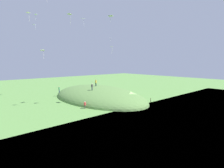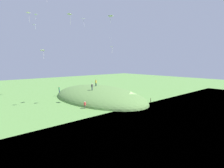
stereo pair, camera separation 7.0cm
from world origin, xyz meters
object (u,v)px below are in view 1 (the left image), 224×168
kite_2 (111,16)px  kite_4 (28,13)px  person_with_child (96,82)px  person_on_hilltop (92,86)px  kite_5 (83,19)px  kite_9 (34,25)px  kite_6 (110,38)px  kite_1 (112,47)px  mooring_post (151,100)px  person_near_shore (59,89)px  person_watching_kites (85,104)px  kite_3 (43,51)px  kite_0 (70,15)px  kite_7 (36,15)px

kite_2 → kite_4: bearing=22.1°
person_with_child → person_on_hilltop: size_ratio=1.09×
kite_5 → kite_9: 18.08m
person_on_hilltop → kite_5: size_ratio=0.98×
person_on_hilltop → kite_6: (2.85, -8.34, 12.11)m
kite_1 → kite_9: 21.60m
mooring_post → person_near_shore: bearing=31.5°
person_watching_kites → mooring_post: person_watching_kites is taller
kite_1 → kite_3: kite_1 is taller
person_near_shore → kite_6: bearing=-14.4°
person_watching_kites → kite_6: bearing=155.8°
person_near_shore → mooring_post: bearing=-32.4°
person_on_hilltop → kite_1: bearing=-120.9°
person_with_child → person_watching_kites: 11.03m
person_on_hilltop → kite_3: (2.13, 10.60, 7.95)m
kite_0 → kite_6: kite_0 is taller
person_on_hilltop → kite_2: size_ratio=1.14×
person_watching_kites → kite_7: (7.87, 6.33, 18.27)m
person_on_hilltop → kite_0: size_ratio=0.72×
kite_6 → mooring_post: bearing=-169.6°
kite_7 → kite_2: bearing=-133.0°
kite_6 → person_watching_kites: bearing=117.4°
kite_1 → person_watching_kites: bearing=120.4°
kite_6 → kite_7: bearing=86.6°
person_on_hilltop → person_watching_kites: bearing=73.4°
kite_0 → person_on_hilltop: bearing=-81.1°
kite_7 → kite_1: bearing=-86.5°
person_on_hilltop → kite_1: size_ratio=0.78×
person_with_child → kite_3: bearing=18.9°
mooring_post → kite_2: bearing=74.4°
kite_7 → kite_9: size_ratio=0.96×
person_near_shore → kite_6: 19.98m
mooring_post → kite_5: bearing=67.2°
kite_2 → mooring_post: 21.32m
kite_0 → kite_2: kite_0 is taller
person_near_shore → kite_7: 20.64m
person_watching_kites → kite_3: size_ratio=0.82×
kite_7 → person_watching_kites: bearing=-141.2°
kite_3 → person_on_hilltop: bearing=-101.3°
person_watching_kites → kite_5: size_ratio=0.97×
kite_0 → kite_5: 2.99m
kite_2 → kite_3: kite_2 is taller
person_watching_kites → kite_9: bearing=-132.1°
person_near_shore → kite_2: (-18.67, -2.88, 16.66)m
kite_3 → kite_5: kite_5 is taller
person_with_child → person_near_shore: size_ratio=0.98×
kite_0 → kite_9: 15.60m
person_on_hilltop → kite_6: kite_6 is taller
kite_5 → kite_3: bearing=50.8°
kite_3 → kite_6: (0.72, -18.94, 4.17)m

